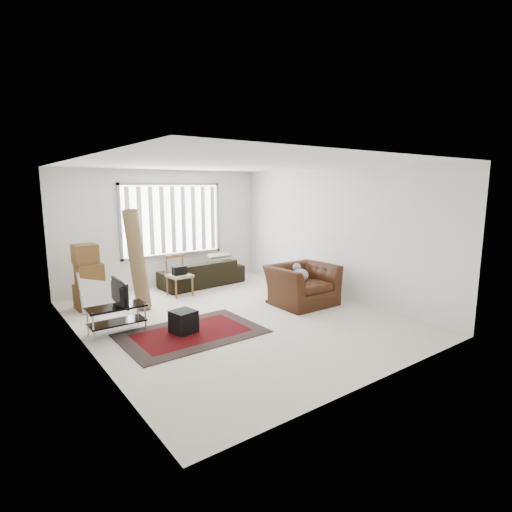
{
  "coord_description": "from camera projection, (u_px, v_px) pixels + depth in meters",
  "views": [
    {
      "loc": [
        -3.78,
        -5.76,
        2.34
      ],
      "look_at": [
        0.55,
        0.12,
        1.05
      ],
      "focal_mm": 28.0,
      "sensor_mm": 36.0,
      "label": 1
    }
  ],
  "objects": [
    {
      "name": "armchair",
      "position": [
        302.0,
        282.0,
        7.93
      ],
      "size": [
        1.23,
        1.08,
        0.9
      ],
      "rotation": [
        0.0,
        0.0,
        -0.01
      ],
      "color": "#34180A",
      "rests_on": "ground"
    },
    {
      "name": "tv",
      "position": [
        115.0,
        293.0,
        6.31
      ],
      "size": [
        0.09,
        0.73,
        0.42
      ],
      "primitive_type": "imported",
      "rotation": [
        0.0,
        0.0,
        1.57
      ],
      "color": "black",
      "rests_on": "tv_stand"
    },
    {
      "name": "sofa",
      "position": [
        202.0,
        269.0,
        9.45
      ],
      "size": [
        2.05,
        0.99,
        0.77
      ],
      "primitive_type": "imported",
      "rotation": [
        0.0,
        0.0,
        3.21
      ],
      "color": "black",
      "rests_on": "ground"
    },
    {
      "name": "persian_rug",
      "position": [
        192.0,
        333.0,
        6.39
      ],
      "size": [
        2.2,
        1.48,
        0.02
      ],
      "color": "black",
      "rests_on": "ground"
    },
    {
      "name": "tv_stand",
      "position": [
        117.0,
        314.0,
        6.37
      ],
      "size": [
        0.9,
        0.41,
        0.45
      ],
      "color": "black",
      "rests_on": "ground"
    },
    {
      "name": "room",
      "position": [
        221.0,
        218.0,
        7.3
      ],
      "size": [
        6.0,
        6.02,
        2.71
      ],
      "color": "beige",
      "rests_on": "ground"
    },
    {
      "name": "moving_boxes",
      "position": [
        88.0,
        279.0,
        7.63
      ],
      "size": [
        0.52,
        0.48,
        1.25
      ],
      "color": "brown",
      "rests_on": "ground"
    },
    {
      "name": "subwoofer",
      "position": [
        183.0,
        321.0,
        6.39
      ],
      "size": [
        0.41,
        0.41,
        0.35
      ],
      "primitive_type": "cube",
      "rotation": [
        0.0,
        0.0,
        0.19
      ],
      "color": "black",
      "rests_on": "persian_rug"
    },
    {
      "name": "white_flatpack",
      "position": [
        97.0,
        291.0,
        7.53
      ],
      "size": [
        0.63,
        0.32,
        0.78
      ],
      "primitive_type": "cube",
      "rotation": [
        -0.23,
        0.0,
        0.09
      ],
      "color": "silver",
      "rests_on": "ground"
    },
    {
      "name": "side_chair",
      "position": [
        179.0,
        274.0,
        8.58
      ],
      "size": [
        0.49,
        0.49,
        0.86
      ],
      "rotation": [
        0.0,
        0.0,
        0.06
      ],
      "color": "#937E60",
      "rests_on": "ground"
    },
    {
      "name": "rolled_rug",
      "position": [
        137.0,
        259.0,
        7.61
      ],
      "size": [
        0.39,
        0.69,
        1.92
      ],
      "primitive_type": "cylinder",
      "rotation": [
        -0.2,
        0.0,
        0.16
      ],
      "color": "brown",
      "rests_on": "ground"
    }
  ]
}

